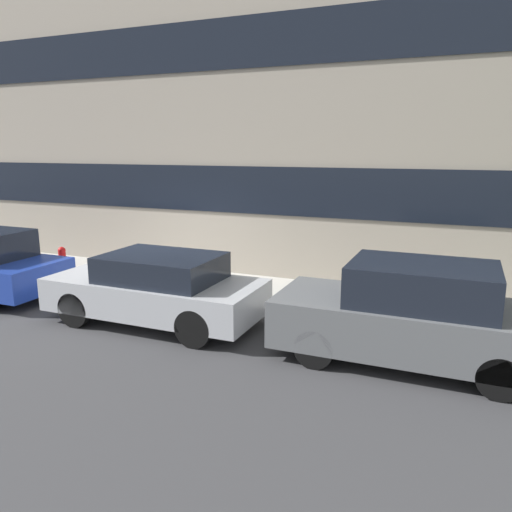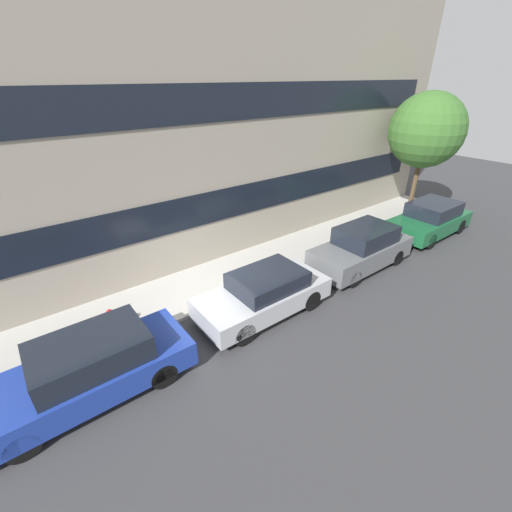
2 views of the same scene
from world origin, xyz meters
name	(u,v)px [view 1 (image 1 of 2)]	position (x,y,z in m)	size (l,w,h in m)	color
ground_plane	(147,301)	(0.00, 0.00, 0.00)	(56.00, 56.00, 0.00)	#38383A
sidewalk_strip	(177,284)	(0.00, 1.20, 0.06)	(28.00, 2.40, 0.12)	#B2AFA8
rowhouse_facade	(206,71)	(0.00, 2.85, 4.93)	(28.00, 1.02, 9.85)	gray
parked_car_silver	(157,289)	(0.99, -1.05, 0.65)	(3.92, 1.65, 1.29)	#B2B5BA
parked_car_grey	(412,315)	(5.41, -1.05, 0.74)	(3.93, 1.63, 1.52)	slate
fire_hydrant	(63,261)	(-2.82, 0.62, 0.47)	(0.45, 0.25, 0.69)	red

